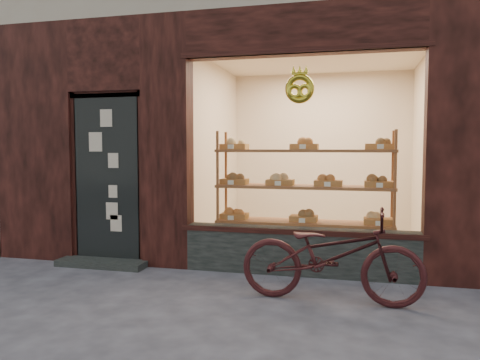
# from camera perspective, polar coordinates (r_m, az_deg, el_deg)

# --- Properties ---
(ground) EXTENTS (90.00, 90.00, 0.00)m
(ground) POSITION_cam_1_polar(r_m,az_deg,el_deg) (3.78, -4.14, -19.25)
(ground) COLOR #35353B
(display_shelf) EXTENTS (2.20, 0.45, 1.70)m
(display_shelf) POSITION_cam_1_polar(r_m,az_deg,el_deg) (5.91, 7.78, -2.30)
(display_shelf) COLOR brown
(display_shelf) RESTS_ON ground
(bicycle) EXTENTS (1.76, 0.67, 0.91)m
(bicycle) POSITION_cam_1_polar(r_m,az_deg,el_deg) (4.63, 11.01, -9.00)
(bicycle) COLOR #341214
(bicycle) RESTS_ON ground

